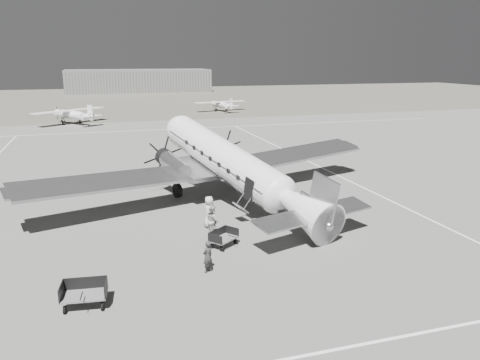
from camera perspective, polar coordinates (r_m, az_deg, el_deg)
The scene contains 14 objects.
ground at distance 29.46m, azimuth -0.98°, elevation -4.94°, with size 260.00×260.00×0.00m, color slate.
taxi_line_near at distance 17.78m, azimuth 12.30°, elevation -19.42°, with size 60.00×0.15×0.01m, color white.
taxi_line_right at distance 34.56m, azimuth 18.55°, elevation -2.74°, with size 0.15×80.00×0.01m, color white.
taxi_line_horizon at distance 67.85m, azimuth -10.37°, elevation 6.03°, with size 90.00×0.15×0.01m, color white.
grass_infield at distance 122.33m, azimuth -13.50°, elevation 9.61°, with size 260.00×90.00×0.01m, color #575449.
hangar_main at distance 147.39m, azimuth -12.26°, elevation 11.75°, with size 42.00×14.00×6.60m.
dc3_airliner at distance 32.10m, azimuth -1.04°, elevation 1.69°, with size 28.10×19.50×5.35m, color #A7A7A9, non-canonical shape.
light_plane_left at distance 76.90m, azimuth -19.78°, elevation 7.34°, with size 12.04×9.77×2.50m, color white, non-canonical shape.
light_plane_right at distance 90.45m, azimuth -2.27°, elevation 9.03°, with size 10.30×8.35×2.14m, color white, non-canonical shape.
baggage_cart_near at distance 25.40m, azimuth -2.00°, elevation -7.13°, with size 1.61×1.14×0.91m, color slate, non-canonical shape.
baggage_cart_far at distance 20.59m, azimuth -18.45°, elevation -13.13°, with size 1.90×1.34×1.07m, color slate, non-canonical shape.
ground_crew at distance 22.41m, azimuth -3.97°, elevation -9.31°, with size 0.57×0.38×1.57m, color #303030.
ramp_agent at distance 26.79m, azimuth -3.35°, elevation -4.95°, with size 0.87×0.68×1.80m, color #A8A8A6.
passenger at distance 28.03m, azimuth -3.78°, elevation -3.91°, with size 0.95×0.62×1.94m, color silver.
Camera 1 is at (-7.60, -26.70, 9.86)m, focal length 35.00 mm.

